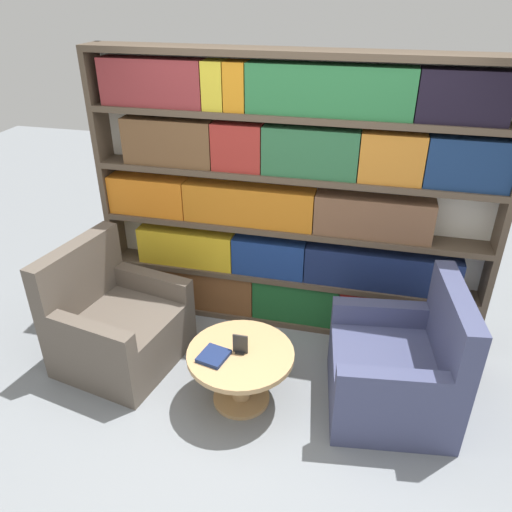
% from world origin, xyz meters
% --- Properties ---
extents(ground_plane, '(14.00, 14.00, 0.00)m').
position_xyz_m(ground_plane, '(0.00, 0.00, 0.00)').
color(ground_plane, gray).
extents(bookshelf, '(3.31, 0.30, 2.36)m').
position_xyz_m(bookshelf, '(-0.01, 1.45, 1.17)').
color(bookshelf, silver).
rests_on(bookshelf, ground_plane).
extents(armchair_left, '(1.01, 1.05, 1.00)m').
position_xyz_m(armchair_left, '(-1.25, 0.58, 0.33)').
color(armchair_left, brown).
rests_on(armchair_left, ground_plane).
extents(armchair_right, '(0.96, 1.01, 1.00)m').
position_xyz_m(armchair_right, '(0.98, 0.58, 0.33)').
color(armchair_right, '#42476B').
rests_on(armchair_right, ground_plane).
extents(coffee_table, '(0.78, 0.78, 0.46)m').
position_xyz_m(coffee_table, '(-0.14, 0.35, 0.33)').
color(coffee_table, tan).
rests_on(coffee_table, ground_plane).
extents(table_sign, '(0.11, 0.06, 0.15)m').
position_xyz_m(table_sign, '(-0.14, 0.35, 0.52)').
color(table_sign, black).
rests_on(table_sign, coffee_table).
extents(stray_book, '(0.22, 0.24, 0.03)m').
position_xyz_m(stray_book, '(-0.31, 0.25, 0.47)').
color(stray_book, navy).
rests_on(stray_book, coffee_table).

